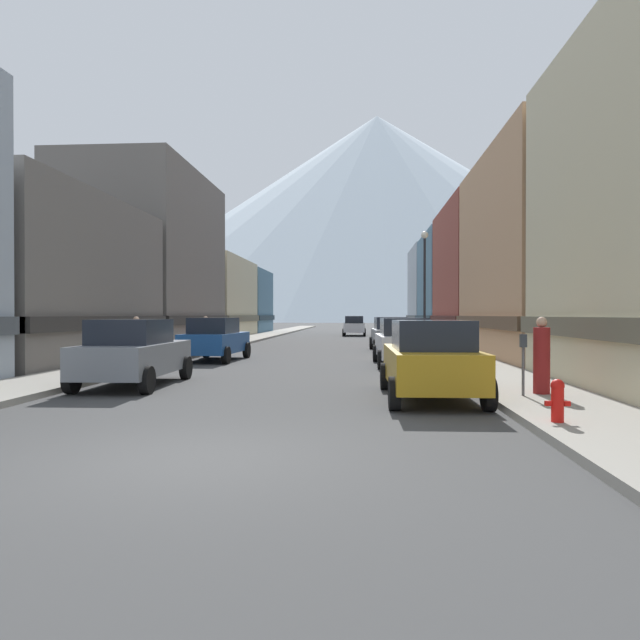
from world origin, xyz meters
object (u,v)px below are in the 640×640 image
(car_driving_0, at_px, (354,326))
(car_right_0, at_px, (430,359))
(car_right_1, at_px, (403,341))
(car_left_1, at_px, (215,339))
(parking_meter_near, at_px, (523,356))
(pedestrian_2, at_px, (136,340))
(pedestrian_1, at_px, (206,333))
(pedestrian_0, at_px, (542,358))
(streetlamp_right, at_px, (425,272))
(car_right_2, at_px, (391,334))
(car_left_0, at_px, (134,352))
(car_driving_1, at_px, (354,326))
(fire_hydrant_near, at_px, (558,399))

(car_driving_0, bearing_deg, car_right_0, -86.85)
(car_right_1, bearing_deg, car_left_1, 166.73)
(parking_meter_near, xyz_separation_m, pedestrian_2, (-12.00, 8.61, -0.08))
(parking_meter_near, height_order, pedestrian_1, pedestrian_1)
(pedestrian_0, height_order, streetlamp_right, streetlamp_right)
(car_right_2, bearing_deg, car_left_0, -115.67)
(car_driving_0, xyz_separation_m, streetlamp_right, (3.75, -24.18, 3.09))
(pedestrian_0, relative_size, pedestrian_1, 1.01)
(car_right_0, height_order, parking_meter_near, car_right_0)
(pedestrian_2, relative_size, streetlamp_right, 0.29)
(car_driving_0, relative_size, parking_meter_near, 3.31)
(car_driving_1, distance_m, pedestrian_1, 22.96)
(car_left_0, xyz_separation_m, car_right_1, (7.60, 6.87, 0.00))
(streetlamp_right, bearing_deg, fire_hydrant_near, -89.70)
(car_left_0, relative_size, parking_meter_near, 3.34)
(car_right_0, bearing_deg, pedestrian_2, 140.48)
(fire_hydrant_near, relative_size, parking_meter_near, 0.53)
(fire_hydrant_near, height_order, pedestrian_2, pedestrian_2)
(car_left_1, relative_size, pedestrian_0, 2.63)
(car_right_0, distance_m, car_right_2, 17.72)
(car_driving_0, distance_m, pedestrian_0, 40.19)
(car_left_0, height_order, car_right_2, same)
(car_right_2, bearing_deg, fire_hydrant_near, -85.54)
(car_right_0, bearing_deg, fire_hydrant_near, -64.52)
(car_right_2, distance_m, pedestrian_1, 10.06)
(car_left_1, bearing_deg, car_right_0, -54.30)
(pedestrian_1, bearing_deg, car_right_1, -42.92)
(car_left_1, xyz_separation_m, car_right_0, (7.60, -10.58, 0.00))
(pedestrian_1, bearing_deg, pedestrian_2, -90.00)
(car_driving_0, bearing_deg, pedestrian_2, -103.92)
(car_right_0, distance_m, streetlamp_right, 16.17)
(car_driving_1, distance_m, streetlamp_right, 24.40)
(car_right_1, distance_m, car_driving_0, 31.26)
(car_right_1, bearing_deg, pedestrian_1, 137.08)
(car_driving_0, bearing_deg, fire_hydrant_near, -84.93)
(car_left_0, bearing_deg, car_driving_1, 81.87)
(car_driving_1, bearing_deg, pedestrian_0, -83.31)
(car_driving_0, bearing_deg, parking_meter_near, -84.12)
(car_left_0, height_order, streetlamp_right, streetlamp_right)
(car_right_2, relative_size, car_driving_0, 1.02)
(car_left_0, bearing_deg, parking_meter_near, -13.18)
(car_right_1, bearing_deg, streetlamp_right, 77.54)
(pedestrian_0, xyz_separation_m, pedestrian_2, (-12.50, 8.24, -0.01))
(car_right_0, xyz_separation_m, pedestrian_0, (2.45, 0.05, 0.04))
(fire_hydrant_near, relative_size, streetlamp_right, 0.12)
(car_left_0, bearing_deg, car_right_1, 42.12)
(car_left_0, bearing_deg, fire_hydrant_near, -30.17)
(car_right_2, xyz_separation_m, car_driving_1, (-2.20, 21.99, 0.00))
(pedestrian_1, distance_m, pedestrian_2, 9.84)
(car_left_0, height_order, car_driving_0, same)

